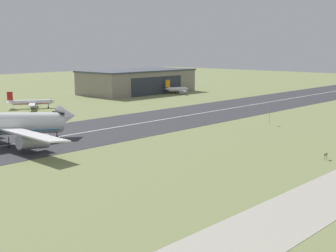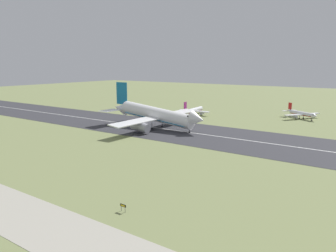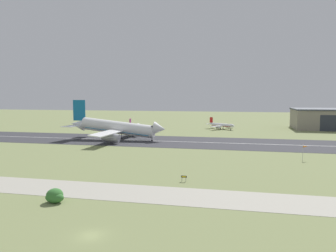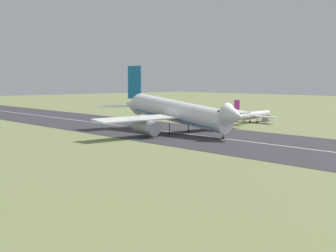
% 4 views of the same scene
% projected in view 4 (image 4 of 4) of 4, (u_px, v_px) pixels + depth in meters
% --- Properties ---
extents(ground_plane, '(745.38, 745.38, 0.00)m').
position_uv_depth(ground_plane, '(90.00, 180.00, 74.70)').
color(ground_plane, '#7A8451').
extents(runway_strip, '(505.38, 41.03, 0.06)m').
position_uv_depth(runway_strip, '(286.00, 146.00, 111.36)').
color(runway_strip, '#333338').
rests_on(runway_strip, ground_plane).
extents(runway_centreline, '(454.84, 0.70, 0.01)m').
position_uv_depth(runway_centreline, '(286.00, 146.00, 111.36)').
color(runway_centreline, silver).
rests_on(runway_centreline, runway_strip).
extents(airplane_landing, '(52.38, 57.54, 20.33)m').
position_uv_depth(airplane_landing, '(178.00, 113.00, 139.14)').
color(airplane_landing, white).
rests_on(airplane_landing, ground_plane).
extents(airplane_parked_east, '(18.74, 24.78, 8.66)m').
position_uv_depth(airplane_parked_east, '(253.00, 115.00, 172.03)').
color(airplane_parked_east, white).
rests_on(airplane_parked_east, ground_plane).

